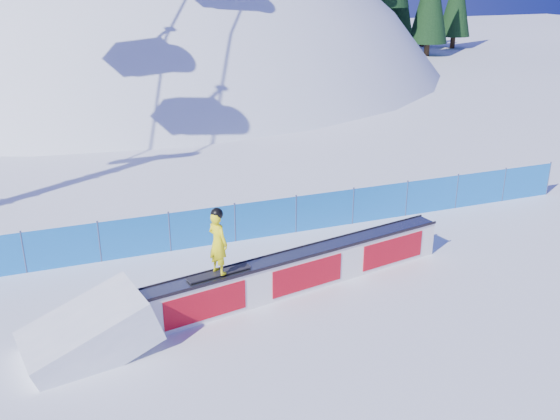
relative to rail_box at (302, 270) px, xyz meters
name	(u,v)px	position (x,y,z in m)	size (l,w,h in m)	color
ground	(326,305)	(0.26, -1.01, -0.52)	(160.00, 160.00, 0.00)	white
snow_hill	(135,261)	(0.26, 40.99, -18.52)	(64.00, 64.00, 64.00)	white
safety_fence	(266,219)	(0.26, 3.49, 0.08)	(22.05, 0.05, 1.30)	blue
rail_box	(302,270)	(0.00, 0.00, 0.00)	(8.77, 2.26, 1.06)	white
snow_ramp	(92,351)	(-5.41, -1.03, -0.52)	(2.67, 1.78, 1.00)	white
snowboarder	(218,242)	(-2.31, -0.44, 1.36)	(1.63, 0.67, 1.68)	black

